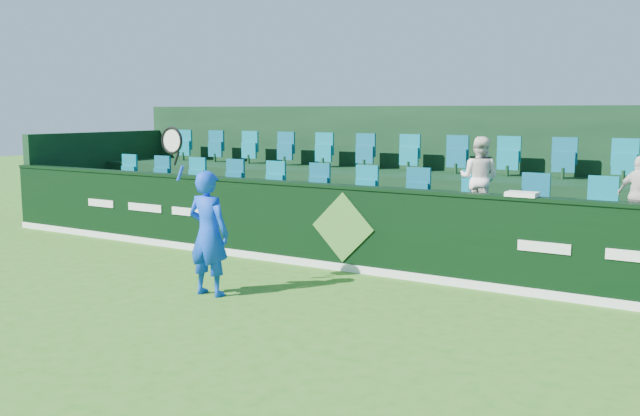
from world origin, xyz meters
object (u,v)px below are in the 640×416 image
Objects in this scene: spectator_middle at (639,195)px; tennis_player at (208,232)px; spectator_left at (479,178)px; towel at (522,194)px.

tennis_player is at bearing 56.57° from spectator_middle.
tennis_player reaches higher than spectator_left.
tennis_player is at bearing 52.80° from spectator_left.
tennis_player is 1.80× the size of spectator_left.
spectator_middle is at bearing 35.13° from tennis_player.
towel is (1.00, -1.12, -0.07)m from spectator_left.
tennis_player reaches higher than spectator_middle.
towel is at bearing 61.75° from spectator_middle.
spectator_middle is (2.32, 0.00, -0.11)m from spectator_left.
tennis_player is 4.30m from towel.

